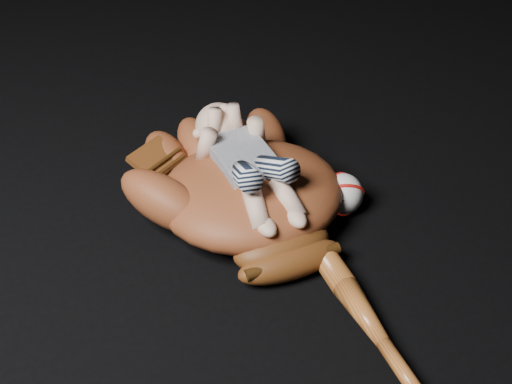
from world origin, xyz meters
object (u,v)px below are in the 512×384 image
baseball_glove (251,186)px  baseball_bat (353,298)px  newborn_baby (249,162)px  baseball (342,194)px

baseball_glove → baseball_bat: size_ratio=1.03×
baseball_glove → newborn_baby: 0.05m
baseball_bat → baseball_glove: bearing=105.9°
baseball_glove → baseball: baseball_glove is taller
baseball_glove → baseball_bat: (0.08, -0.29, -0.06)m
newborn_baby → baseball_bat: (0.08, -0.30, -0.11)m
newborn_baby → baseball_bat: 0.33m
baseball_glove → baseball: bearing=-16.0°
newborn_baby → baseball: (0.18, -0.04, -0.09)m
newborn_baby → baseball: size_ratio=4.42×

